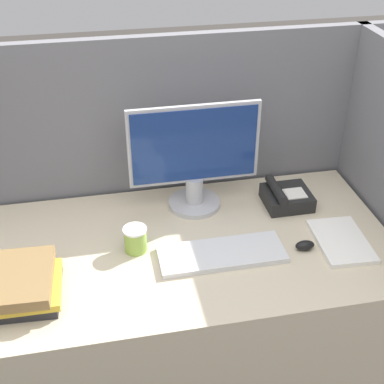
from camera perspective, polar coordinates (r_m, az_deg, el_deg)
The scene contains 10 objects.
cubicle_panel_rear at distance 2.37m, azimuth -3.15°, elevation -0.39°, with size 1.99×0.04×1.42m.
cubicle_panel_right at distance 2.30m, azimuth 19.51°, elevation -3.67°, with size 0.04×0.87×1.42m.
desk at distance 2.24m, azimuth -1.13°, elevation -13.56°, with size 1.59×0.81×0.77m.
monitor at distance 2.08m, azimuth 0.25°, elevation 3.46°, with size 0.51×0.21×0.44m.
keyboard at distance 1.93m, azimuth 3.18°, elevation -6.60°, with size 0.45×0.17×0.02m.
mouse at distance 1.99m, azimuth 11.95°, elevation -5.59°, with size 0.07×0.04×0.04m.
coffee_cup at distance 1.94m, azimuth -6.06°, elevation -5.04°, with size 0.09×0.09×0.10m.
book_stack at distance 1.83m, azimuth -17.56°, elevation -9.46°, with size 0.24×0.28×0.09m.
desk_telephone at distance 2.21m, azimuth 9.98°, elevation -0.51°, with size 0.18×0.18×0.10m.
paper_pile at distance 2.06m, azimuth 15.64°, elevation -5.04°, with size 0.20×0.28×0.02m.
Camera 1 is at (-0.26, -1.12, 2.00)m, focal length 50.00 mm.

